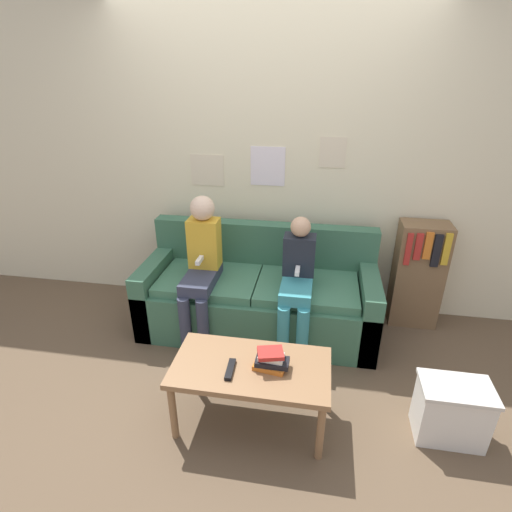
% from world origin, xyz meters
% --- Properties ---
extents(ground_plane, '(10.00, 10.00, 0.00)m').
position_xyz_m(ground_plane, '(0.00, 0.00, 0.00)').
color(ground_plane, brown).
extents(wall_back, '(8.00, 0.06, 2.60)m').
position_xyz_m(wall_back, '(-0.00, 0.97, 1.30)').
color(wall_back, beige).
rests_on(wall_back, ground_plane).
extents(couch, '(1.90, 0.76, 0.84)m').
position_xyz_m(couch, '(0.00, 0.50, 0.29)').
color(couch, '#38664C').
rests_on(couch, ground_plane).
extents(coffee_table, '(0.93, 0.49, 0.43)m').
position_xyz_m(coffee_table, '(0.12, -0.52, 0.38)').
color(coffee_table, '#8E6642').
rests_on(coffee_table, ground_plane).
extents(person_left, '(0.24, 0.53, 1.15)m').
position_xyz_m(person_left, '(-0.42, 0.32, 0.66)').
color(person_left, '#33384C').
rests_on(person_left, ground_plane).
extents(person_right, '(0.24, 0.53, 1.03)m').
position_xyz_m(person_right, '(0.32, 0.30, 0.58)').
color(person_right, teal).
rests_on(person_right, ground_plane).
extents(tv_remote, '(0.05, 0.17, 0.02)m').
position_xyz_m(tv_remote, '(0.01, -0.58, 0.44)').
color(tv_remote, black).
rests_on(tv_remote, coffee_table).
extents(book_stack, '(0.21, 0.15, 0.12)m').
position_xyz_m(book_stack, '(0.24, -0.52, 0.49)').
color(book_stack, orange).
rests_on(book_stack, coffee_table).
extents(bookshelf, '(0.39, 0.27, 0.91)m').
position_xyz_m(bookshelf, '(1.30, 0.80, 0.46)').
color(bookshelf, brown).
rests_on(bookshelf, ground_plane).
extents(storage_box, '(0.40, 0.26, 0.38)m').
position_xyz_m(storage_box, '(1.30, -0.44, 0.19)').
color(storage_box, silver).
rests_on(storage_box, ground_plane).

